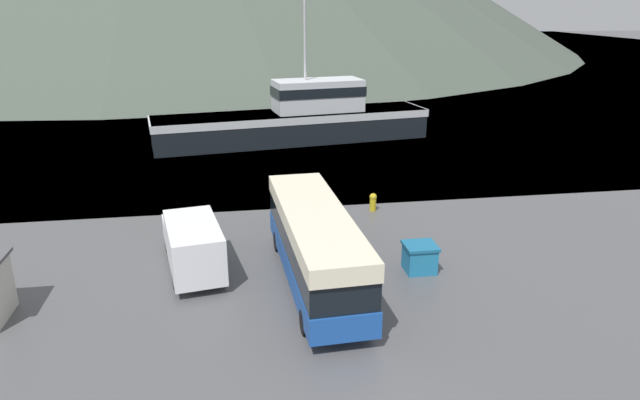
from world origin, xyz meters
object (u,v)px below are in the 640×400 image
Objects in this scene: tour_bus at (315,243)px; delivery_van at (192,243)px; storage_bin at (420,257)px; fishing_boat at (297,119)px; small_boat at (380,117)px.

delivery_van is at bearing 154.17° from tour_bus.
tour_bus is 7.61× the size of storage_bin.
fishing_boat reaches higher than tour_bus.
fishing_boat reaches higher than small_boat.
delivery_van is at bearing 153.71° from fishing_boat.
tour_bus is at bearing 165.97° from fishing_boat.
fishing_boat is at bearing -50.86° from small_boat.
fishing_boat is at bearing 82.10° from tour_bus.
tour_bus is at bearing -174.47° from storage_bin.
delivery_van is at bearing -25.01° from small_boat.
delivery_van is (-4.97, 2.11, -0.57)m from tour_bus.
tour_bus is 1.62× the size of delivery_van.
storage_bin is at bearing 2.73° from tour_bus.
small_boat is at bearing 68.17° from tour_bus.
tour_bus reaches higher than storage_bin.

